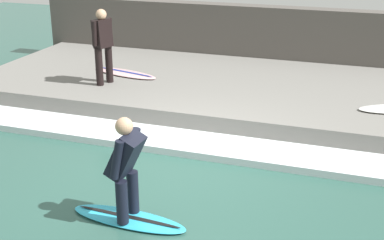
{
  "coord_description": "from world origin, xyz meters",
  "views": [
    {
      "loc": [
        -7.08,
        -2.57,
        3.7
      ],
      "look_at": [
        0.41,
        0.0,
        0.7
      ],
      "focal_mm": 50.0,
      "sensor_mm": 36.0,
      "label": 1
    }
  ],
  "objects_px": {
    "surfer_riding": "(126,164)",
    "surfboard_waiting_near": "(125,73)",
    "surfboard_riding": "(129,219)",
    "surfer_waiting_near": "(103,43)"
  },
  "relations": [
    {
      "from": "surfer_riding",
      "to": "surfboard_waiting_near",
      "type": "bearing_deg",
      "value": 25.88
    },
    {
      "from": "surfboard_riding",
      "to": "surfer_riding",
      "type": "relative_size",
      "value": 1.19
    },
    {
      "from": "surfer_riding",
      "to": "surfboard_waiting_near",
      "type": "distance_m",
      "value": 5.54
    },
    {
      "from": "surfer_riding",
      "to": "surfer_waiting_near",
      "type": "height_order",
      "value": "surfer_waiting_near"
    },
    {
      "from": "surfboard_riding",
      "to": "surfer_riding",
      "type": "distance_m",
      "value": 0.79
    },
    {
      "from": "surfboard_riding",
      "to": "surfer_riding",
      "type": "xyz_separation_m",
      "value": [
        -0.0,
        0.0,
        0.79
      ]
    },
    {
      "from": "surfboard_riding",
      "to": "surfer_waiting_near",
      "type": "xyz_separation_m",
      "value": [
        4.2,
        2.5,
        1.27
      ]
    },
    {
      "from": "surfboard_riding",
      "to": "surfer_riding",
      "type": "height_order",
      "value": "surfer_riding"
    },
    {
      "from": "surfboard_riding",
      "to": "surfer_riding",
      "type": "bearing_deg",
      "value": 172.87
    },
    {
      "from": "surfboard_riding",
      "to": "surfboard_waiting_near",
      "type": "relative_size",
      "value": 0.95
    }
  ]
}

